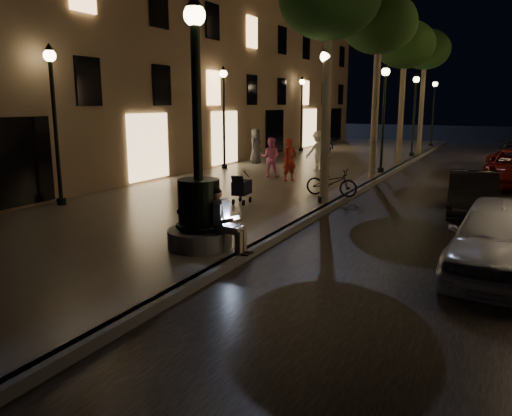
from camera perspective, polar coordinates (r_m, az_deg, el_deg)
The scene contains 27 objects.
ground at distance 22.58m, azimuth 14.18°, elevation 3.15°, with size 120.00×120.00×0.00m, color black.
cobble_lane at distance 22.14m, azimuth 21.77°, elevation 2.52°, with size 6.00×45.00×0.02m, color black.
promenade at distance 23.75m, azimuth 4.73°, elevation 4.13°, with size 8.00×45.00×0.20m, color slate.
curb_strip at distance 22.57m, azimuth 14.20°, elevation 3.40°, with size 0.25×45.00×0.20m, color #59595B.
building_left at distance 30.28m, azimuth -7.73°, elevation 19.77°, with size 8.00×36.00×15.00m, color #7C6A4D.
fountain_lamppost at distance 10.77m, azimuth -6.54°, elevation 0.72°, with size 1.40×1.40×5.21m.
seated_man_laptop at distance 10.51m, azimuth -3.70°, elevation -1.15°, with size 0.99×0.34×1.36m.
tree_near at distance 15.94m, azimuth 8.38°, elevation 22.43°, with size 3.00×3.00×7.30m.
tree_second at distance 21.63m, azimuth 13.91°, elevation 19.65°, with size 3.00×3.00×7.40m.
tree_third at distance 27.45m, azimuth 16.66°, elevation 17.36°, with size 3.00×3.00×7.20m.
tree_far at distance 33.35m, azimuth 18.78°, elevation 16.68°, with size 3.00×3.00×7.50m.
lamp_curb_a at distance 15.68m, azimuth 7.87°, elevation 11.59°, with size 0.36×0.36×4.81m.
lamp_curb_b at distance 23.39m, azimuth 14.42°, elevation 11.39°, with size 0.36×0.36×4.81m.
lamp_curb_c at distance 31.24m, azimuth 17.69°, elevation 11.23°, with size 0.36×0.36×4.81m.
lamp_curb_d at distance 39.15m, azimuth 19.65°, elevation 11.12°, with size 0.36×0.36×4.81m.
lamp_left_a at distance 16.32m, azimuth -22.12°, elevation 10.86°, with size 0.36×0.36×4.81m.
lamp_left_b at distance 24.14m, azimuth -3.71°, elevation 11.73°, with size 0.36×0.36×4.81m.
lamp_left_c at distance 33.15m, azimuth 5.26°, elevation 11.73°, with size 0.36×0.36×4.81m.
stroller at distance 15.51m, azimuth -1.65°, elevation 2.33°, with size 0.49×1.01×1.02m.
car_front at distance 10.69m, azimuth 26.19°, elevation -3.06°, with size 1.77×4.41×1.50m, color #A5A6AC.
car_second at distance 16.24m, azimuth 23.51°, elevation 1.51°, with size 1.35×3.88×1.28m, color black.
pedestrian_red at distance 20.18m, azimuth 3.86°, elevation 5.50°, with size 0.62×0.41×1.71m, color #B72D24.
pedestrian_pink at distance 21.26m, azimuth 1.68°, elevation 5.81°, with size 0.82×0.64×1.68m, color pink.
pedestrian_white at distance 23.54m, azimuth 7.12°, elevation 6.50°, with size 1.18×0.68×1.83m, color white.
pedestrian_blue at distance 25.63m, azimuth 8.08°, elevation 6.89°, with size 1.07×0.45×1.82m, color navy.
pedestrian_dark at distance 26.28m, azimuth -0.06°, elevation 7.12°, with size 0.89×0.58×1.82m, color #37383D.
bicycle at distance 17.05m, azimuth 8.63°, elevation 2.91°, with size 0.62×1.78×0.93m, color black.
Camera 1 is at (4.82, -6.82, 3.28)m, focal length 35.00 mm.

